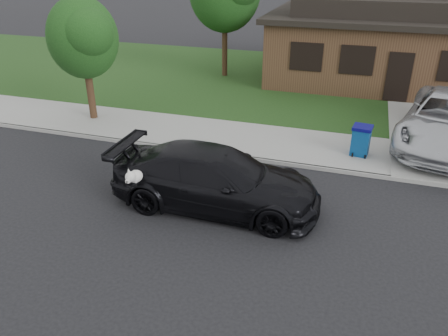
% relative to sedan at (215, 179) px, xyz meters
% --- Properties ---
extents(ground, '(120.00, 120.00, 0.00)m').
position_rel_sedan_xyz_m(ground, '(0.75, -0.52, -0.80)').
color(ground, black).
rests_on(ground, ground).
extents(sidewalk, '(60.00, 3.00, 0.12)m').
position_rel_sedan_xyz_m(sidewalk, '(0.75, 4.48, -0.74)').
color(sidewalk, gray).
rests_on(sidewalk, ground).
extents(curb, '(60.00, 0.12, 0.12)m').
position_rel_sedan_xyz_m(curb, '(0.75, 2.98, -0.74)').
color(curb, gray).
rests_on(curb, ground).
extents(lawn, '(60.00, 13.00, 0.13)m').
position_rel_sedan_xyz_m(lawn, '(0.75, 12.48, -0.73)').
color(lawn, '#193814').
rests_on(lawn, ground).
extents(driveway, '(4.50, 13.00, 0.14)m').
position_rel_sedan_xyz_m(driveway, '(6.75, 9.48, -0.73)').
color(driveway, gray).
rests_on(driveway, ground).
extents(sedan, '(5.50, 2.62, 1.59)m').
position_rel_sedan_xyz_m(sedan, '(0.00, 0.00, 0.00)').
color(sedan, black).
rests_on(sedan, ground).
extents(recycling_bin, '(0.66, 0.67, 0.98)m').
position_rel_sedan_xyz_m(recycling_bin, '(3.52, 4.29, -0.18)').
color(recycling_bin, navy).
rests_on(recycling_bin, sidewalk).
extents(house, '(12.60, 8.60, 4.65)m').
position_rel_sedan_xyz_m(house, '(4.75, 14.47, 1.34)').
color(house, '#422B1C').
rests_on(house, ground).
extents(tree_2, '(2.73, 2.60, 4.59)m').
position_rel_sedan_xyz_m(tree_2, '(-6.64, 4.59, 2.47)').
color(tree_2, '#332114').
rests_on(tree_2, ground).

